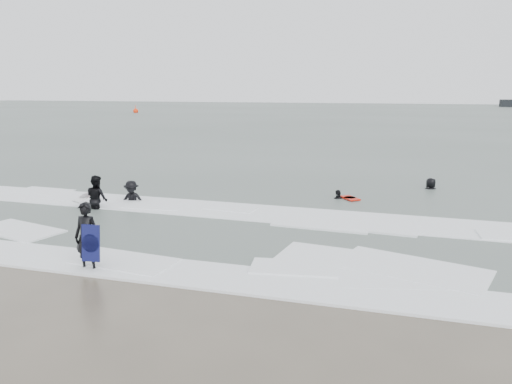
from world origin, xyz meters
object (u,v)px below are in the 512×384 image
(surfer_right_near, at_px, (338,200))
(buoy, at_px, (136,111))
(surfer_right_far, at_px, (430,190))
(surfer_wading, at_px, (98,209))
(surfer_centre, at_px, (89,270))
(surfer_breaker, at_px, (132,202))

(surfer_right_near, relative_size, buoy, 0.96)
(surfer_right_far, bearing_deg, surfer_wading, 6.07)
(surfer_centre, height_order, surfer_right_near, surfer_centre)
(surfer_breaker, bearing_deg, surfer_right_near, 11.10)
(surfer_centre, distance_m, buoy, 91.07)
(surfer_wading, relative_size, buoy, 1.17)
(surfer_wading, bearing_deg, surfer_breaker, -89.25)
(surfer_breaker, bearing_deg, buoy, 110.80)
(surfer_wading, distance_m, buoy, 83.90)
(surfer_wading, xyz_separation_m, buoy, (-41.84, 72.72, 0.42))
(surfer_centre, distance_m, surfer_breaker, 8.17)
(surfer_right_far, bearing_deg, buoy, -76.09)
(surfer_wading, height_order, surfer_right_far, surfer_wading)
(surfer_centre, bearing_deg, surfer_right_near, 64.69)
(surfer_right_far, height_order, buoy, buoy)
(surfer_breaker, height_order, surfer_right_near, surfer_breaker)
(surfer_centre, distance_m, surfer_right_far, 16.78)
(surfer_centre, relative_size, surfer_right_near, 1.18)
(buoy, bearing_deg, surfer_wading, -60.08)
(surfer_breaker, bearing_deg, surfer_wading, -123.99)
(surfer_breaker, relative_size, buoy, 1.09)
(surfer_wading, distance_m, surfer_right_near, 10.13)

